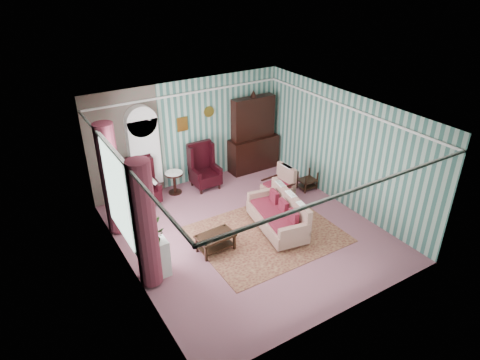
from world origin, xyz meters
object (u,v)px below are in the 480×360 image
wingback_right (205,167)px  sofa (277,211)px  nest_table (307,180)px  plant_stand (155,259)px  floral_armchair (278,182)px  coffee_table (216,243)px  wingback_left (143,183)px  bookcase (145,157)px  dresser_hutch (254,132)px  round_side_table (175,183)px  seated_woman (143,184)px

wingback_right → sofa: bearing=-80.2°
wingback_right → nest_table: size_ratio=2.31×
plant_stand → sofa: sofa is taller
floral_armchair → coffee_table: (-2.44, -1.09, -0.30)m
wingback_left → bookcase: bearing=57.3°
plant_stand → bookcase: bearing=71.5°
wingback_left → dresser_hutch: bearing=4.4°
wingback_left → floral_armchair: bearing=-27.3°
wingback_left → plant_stand: (-0.80, -2.75, -0.22)m
wingback_left → nest_table: 4.37m
wingback_left → plant_stand: 2.87m
nest_table → sofa: 2.19m
round_side_table → floral_armchair: floral_armchair is taller
bookcase → coffee_table: size_ratio=2.76×
round_side_table → dresser_hutch: bearing=2.6°
wingback_right → coffee_table: bearing=-113.2°
wingback_left → seated_woman: bearing=0.0°
seated_woman → plant_stand: (-0.80, -2.75, -0.19)m
wingback_right → wingback_left: bearing=180.0°
wingback_left → wingback_right: bearing=0.0°
bookcase → plant_stand: (-1.05, -3.14, -0.72)m
sofa → seated_woman: bearing=49.1°
wingback_right → round_side_table: size_ratio=2.08×
wingback_right → seated_woman: 1.75m
floral_armchair → dresser_hutch: bearing=-17.3°
round_side_table → nest_table: (3.17, -1.70, -0.03)m
coffee_table → seated_woman: bearing=102.9°
round_side_table → plant_stand: (-1.70, -2.90, 0.10)m
wingback_left → coffee_table: 2.76m
plant_stand → wingback_right: bearing=47.2°
dresser_hutch → plant_stand: size_ratio=2.95×
round_side_table → nest_table: 3.60m
wingback_left → coffee_table: bearing=-77.1°
nest_table → plant_stand: plant_stand is taller
nest_table → floral_armchair: (-1.01, -0.02, 0.24)m
seated_woman → floral_armchair: (3.06, -1.57, -0.08)m
bookcase → dresser_hutch: size_ratio=0.95×
seated_woman → plant_stand: 2.87m
wingback_left → wingback_right: same height
seated_woman → sofa: bearing=-50.6°
wingback_right → bookcase: bearing=165.4°
nest_table → sofa: bearing=-148.4°
seated_woman → nest_table: (4.07, -1.55, -0.32)m
wingback_right → round_side_table: bearing=170.0°
nest_table → coffee_table: (-3.46, -1.11, -0.06)m
plant_stand → sofa: size_ratio=0.44×
wingback_right → sofa: size_ratio=0.70×
bookcase → coffee_table: (0.36, -3.05, -0.91)m
wingback_left → nest_table: wingback_left is taller
wingback_right → sofa: (0.46, -2.69, -0.12)m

